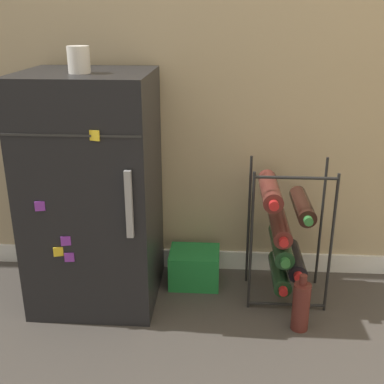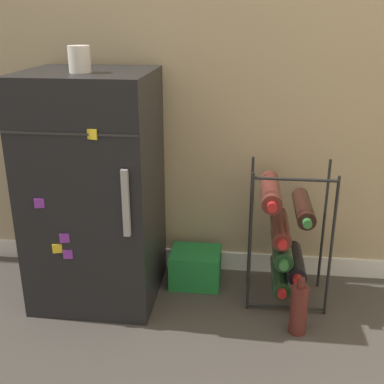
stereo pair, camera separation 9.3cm
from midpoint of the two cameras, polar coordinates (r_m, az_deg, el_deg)
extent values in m
plane|color=#423D38|center=(1.87, -4.22, -17.86)|extent=(14.00, 14.00, 0.00)
cube|color=white|center=(2.35, -2.25, -7.89)|extent=(7.09, 0.01, 0.09)
cube|color=black|center=(2.01, -12.86, 0.05)|extent=(0.50, 0.46, 0.95)
cube|color=#2D2D2D|center=(1.71, -15.77, 6.45)|extent=(0.49, 0.00, 0.01)
cube|color=#9E9EA3|center=(1.71, -9.02, -1.50)|extent=(0.02, 0.02, 0.25)
cube|color=yellow|center=(1.89, -16.94, -6.80)|extent=(0.04, 0.02, 0.04)
cube|color=yellow|center=(1.68, -13.05, 6.53)|extent=(0.04, 0.01, 0.04)
cube|color=purple|center=(1.86, -16.13, -5.62)|extent=(0.04, 0.01, 0.04)
cube|color=purple|center=(1.83, -18.98, -1.61)|extent=(0.04, 0.01, 0.04)
cube|color=purple|center=(1.88, -15.72, -7.48)|extent=(0.04, 0.01, 0.04)
cylinder|color=black|center=(1.94, 5.65, -6.05)|extent=(0.01, 0.01, 0.60)
cylinder|color=black|center=(1.97, 14.86, -6.15)|extent=(0.01, 0.01, 0.60)
cylinder|color=black|center=(2.13, 5.50, -3.49)|extent=(0.01, 0.01, 0.60)
cylinder|color=black|center=(2.16, 13.86, -3.62)|extent=(0.01, 0.01, 0.60)
cylinder|color=black|center=(2.09, 9.81, -12.98)|extent=(0.31, 0.01, 0.01)
cylinder|color=black|center=(1.84, 10.84, 1.65)|extent=(0.31, 0.01, 0.01)
cylinder|color=#19381E|center=(2.13, 9.06, -9.41)|extent=(0.07, 0.28, 0.07)
cylinder|color=red|center=(2.00, 9.43, -11.55)|extent=(0.04, 0.02, 0.04)
cylinder|color=black|center=(2.10, 10.73, -7.91)|extent=(0.08, 0.26, 0.08)
cylinder|color=red|center=(1.98, 11.19, -9.84)|extent=(0.04, 0.02, 0.04)
cylinder|color=#19381E|center=(2.06, 9.21, -6.12)|extent=(0.08, 0.30, 0.08)
cylinder|color=#2D7033|center=(1.92, 9.62, -8.29)|extent=(0.04, 0.02, 0.04)
cylinder|color=#56231E|center=(2.03, 9.05, -4.01)|extent=(0.08, 0.28, 0.08)
cylinder|color=red|center=(1.89, 9.43, -5.91)|extent=(0.04, 0.02, 0.04)
cylinder|color=black|center=(2.00, 11.65, -1.61)|extent=(0.07, 0.29, 0.07)
cylinder|color=#2D7033|center=(1.86, 12.24, -3.39)|extent=(0.03, 0.02, 0.03)
cylinder|color=#56231E|center=(1.96, 7.90, 0.21)|extent=(0.08, 0.31, 0.08)
cylinder|color=red|center=(1.81, 8.24, -1.60)|extent=(0.04, 0.02, 0.04)
cube|color=#1E7F38|center=(2.20, -0.93, -8.90)|extent=(0.22, 0.18, 0.16)
cylinder|color=silver|center=(1.84, -14.75, 14.93)|extent=(0.08, 0.08, 0.10)
cylinder|color=#56231E|center=(1.94, 11.40, -13.21)|extent=(0.07, 0.07, 0.20)
cylinder|color=#56231E|center=(1.87, 11.66, -10.20)|extent=(0.03, 0.03, 0.04)
camera|label=1|loc=(0.05, -91.37, -0.51)|focal=45.00mm
camera|label=2|loc=(0.05, 88.63, 0.51)|focal=45.00mm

